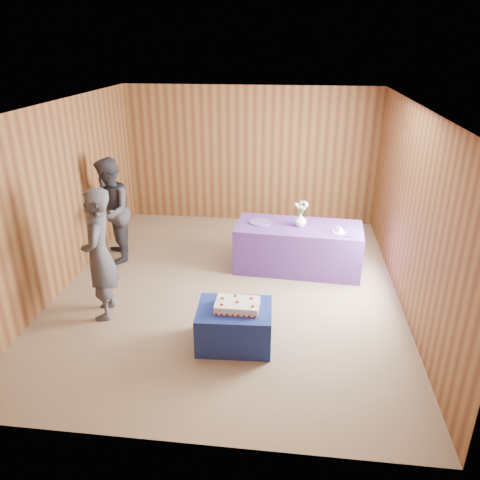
% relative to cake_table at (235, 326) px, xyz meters
% --- Properties ---
extents(ground, '(6.00, 6.00, 0.00)m').
position_rel_cake_table_xyz_m(ground, '(-0.26, 1.38, -0.25)').
color(ground, gray).
rests_on(ground, ground).
extents(room_shell, '(5.04, 6.04, 2.72)m').
position_rel_cake_table_xyz_m(room_shell, '(-0.26, 1.38, 1.55)').
color(room_shell, brown).
rests_on(room_shell, ground).
extents(cake_table, '(0.94, 0.75, 0.50)m').
position_rel_cake_table_xyz_m(cake_table, '(0.00, 0.00, 0.00)').
color(cake_table, '#1B3097').
rests_on(cake_table, ground).
extents(serving_table, '(2.06, 1.03, 0.75)m').
position_rel_cake_table_xyz_m(serving_table, '(0.76, 2.19, 0.12)').
color(serving_table, '#5D338E').
rests_on(serving_table, ground).
extents(sheet_cake, '(0.55, 0.38, 0.13)m').
position_rel_cake_table_xyz_m(sheet_cake, '(0.04, 0.00, 0.30)').
color(sheet_cake, white).
rests_on(sheet_cake, cake_table).
extents(vase, '(0.20, 0.20, 0.20)m').
position_rel_cake_table_xyz_m(vase, '(0.77, 2.19, 0.60)').
color(vase, white).
rests_on(vase, serving_table).
extents(flower_spray, '(0.22, 0.22, 0.17)m').
position_rel_cake_table_xyz_m(flower_spray, '(0.77, 2.19, 0.85)').
color(flower_spray, '#2A6729').
rests_on(flower_spray, vase).
extents(platter, '(0.43, 0.43, 0.02)m').
position_rel_cake_table_xyz_m(platter, '(0.13, 2.26, 0.51)').
color(platter, '#6951A3').
rests_on(platter, serving_table).
extents(plate, '(0.26, 0.26, 0.01)m').
position_rel_cake_table_xyz_m(plate, '(1.36, 1.99, 0.51)').
color(plate, white).
rests_on(plate, serving_table).
extents(cake_slice, '(0.10, 0.10, 0.09)m').
position_rel_cake_table_xyz_m(cake_slice, '(1.36, 1.99, 0.55)').
color(cake_slice, white).
rests_on(cake_slice, plate).
extents(knife, '(0.26, 0.04, 0.00)m').
position_rel_cake_table_xyz_m(knife, '(1.43, 1.81, 0.50)').
color(knife, silver).
rests_on(knife, serving_table).
extents(guest_left, '(0.57, 0.74, 1.80)m').
position_rel_cake_table_xyz_m(guest_left, '(-1.85, 0.46, 0.65)').
color(guest_left, '#3B3B45').
rests_on(guest_left, ground).
extents(guest_right, '(0.92, 1.04, 1.77)m').
position_rel_cake_table_xyz_m(guest_right, '(-2.34, 2.12, 0.63)').
color(guest_right, '#303039').
rests_on(guest_right, ground).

